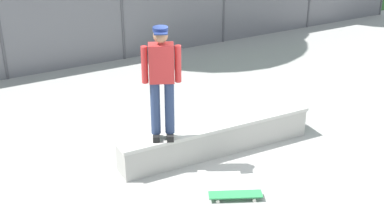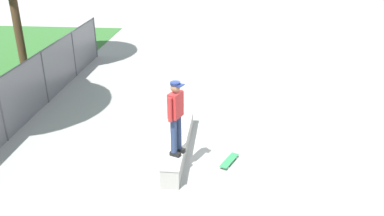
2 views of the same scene
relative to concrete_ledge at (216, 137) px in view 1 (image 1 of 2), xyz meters
The scene contains 5 objects.
ground_plane 0.90m from the concrete_ledge, 74.49° to the right, with size 80.00×80.00×0.00m, color #9E9E99.
concrete_ledge is the anchor object (origin of this frame).
skateboarder 1.65m from the concrete_ledge, behind, with size 0.56×0.39×1.84m.
skateboard 1.44m from the concrete_ledge, 107.62° to the right, with size 0.81×0.51×0.09m.
chainlink_fence 5.02m from the concrete_ledge, 87.38° to the left, with size 16.92×0.07×1.85m.
Camera 1 is at (-4.34, -6.26, 4.81)m, focal length 51.28 mm.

